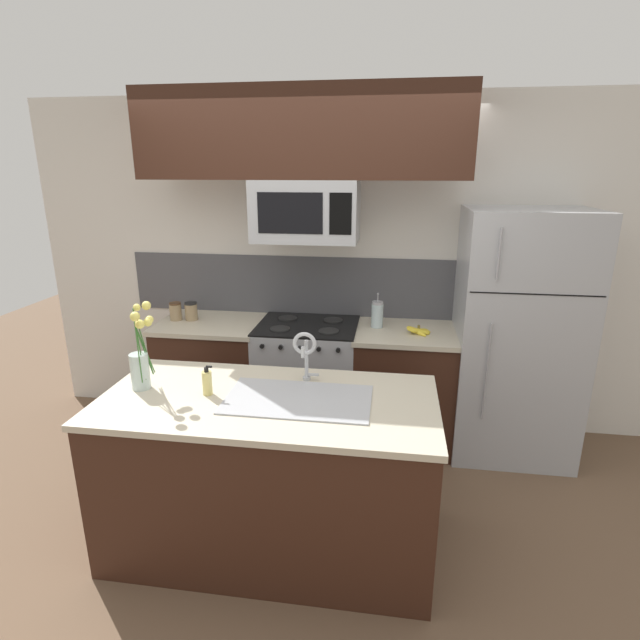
# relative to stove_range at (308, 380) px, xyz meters

# --- Properties ---
(ground_plane) EXTENTS (10.00, 10.00, 0.00)m
(ground_plane) POSITION_rel_stove_range_xyz_m (-0.00, -0.90, -0.46)
(ground_plane) COLOR brown
(rear_partition) EXTENTS (5.20, 0.10, 2.60)m
(rear_partition) POSITION_rel_stove_range_xyz_m (0.30, 0.38, 0.84)
(rear_partition) COLOR silver
(rear_partition) RESTS_ON ground
(splash_band) EXTENTS (3.05, 0.01, 0.48)m
(splash_band) POSITION_rel_stove_range_xyz_m (-0.00, 0.32, 0.69)
(splash_band) COLOR #4C4C51
(splash_band) RESTS_ON rear_partition
(back_counter_left) EXTENTS (0.81, 0.65, 0.91)m
(back_counter_left) POSITION_rel_stove_range_xyz_m (-0.77, 0.00, -0.01)
(back_counter_left) COLOR #381E14
(back_counter_left) RESTS_ON ground
(back_counter_right) EXTENTS (0.76, 0.65, 0.91)m
(back_counter_right) POSITION_rel_stove_range_xyz_m (0.74, 0.00, -0.01)
(back_counter_right) COLOR #381E14
(back_counter_right) RESTS_ON ground
(stove_range) EXTENTS (0.76, 0.64, 0.93)m
(stove_range) POSITION_rel_stove_range_xyz_m (0.00, 0.00, 0.00)
(stove_range) COLOR #A8AAAF
(stove_range) RESTS_ON ground
(microwave) EXTENTS (0.74, 0.40, 0.43)m
(microwave) POSITION_rel_stove_range_xyz_m (0.00, -0.02, 1.31)
(microwave) COLOR #A8AAAF
(upper_cabinet_band) EXTENTS (2.27, 0.34, 0.60)m
(upper_cabinet_band) POSITION_rel_stove_range_xyz_m (-0.03, -0.05, 1.83)
(upper_cabinet_band) COLOR #381E14
(refrigerator) EXTENTS (0.86, 0.74, 1.81)m
(refrigerator) POSITION_rel_stove_range_xyz_m (1.54, 0.02, 0.44)
(refrigerator) COLOR #A8AAAF
(refrigerator) RESTS_ON ground
(storage_jar_tall) EXTENTS (0.09, 0.09, 0.14)m
(storage_jar_tall) POSITION_rel_stove_range_xyz_m (-1.06, 0.01, 0.52)
(storage_jar_tall) COLOR #997F5B
(storage_jar_tall) RESTS_ON back_counter_left
(storage_jar_medium) EXTENTS (0.10, 0.10, 0.14)m
(storage_jar_medium) POSITION_rel_stove_range_xyz_m (-0.94, 0.03, 0.52)
(storage_jar_medium) COLOR #997F5B
(storage_jar_medium) RESTS_ON back_counter_left
(banana_bunch) EXTENTS (0.19, 0.16, 0.08)m
(banana_bunch) POSITION_rel_stove_range_xyz_m (0.83, -0.06, 0.47)
(banana_bunch) COLOR yellow
(banana_bunch) RESTS_ON back_counter_right
(french_press) EXTENTS (0.09, 0.09, 0.27)m
(french_press) POSITION_rel_stove_range_xyz_m (0.53, 0.06, 0.55)
(french_press) COLOR silver
(french_press) RESTS_ON back_counter_right
(island_counter) EXTENTS (1.78, 0.86, 0.91)m
(island_counter) POSITION_rel_stove_range_xyz_m (0.01, -1.25, -0.01)
(island_counter) COLOR #381E14
(island_counter) RESTS_ON ground
(kitchen_sink) EXTENTS (0.76, 0.44, 0.16)m
(kitchen_sink) POSITION_rel_stove_range_xyz_m (0.17, -1.25, 0.38)
(kitchen_sink) COLOR #ADAFB5
(kitchen_sink) RESTS_ON island_counter
(sink_faucet) EXTENTS (0.14, 0.14, 0.31)m
(sink_faucet) POSITION_rel_stove_range_xyz_m (0.17, -1.03, 0.65)
(sink_faucet) COLOR #B7BABF
(sink_faucet) RESTS_ON island_counter
(dish_soap_bottle) EXTENTS (0.06, 0.05, 0.16)m
(dish_soap_bottle) POSITION_rel_stove_range_xyz_m (-0.32, -1.25, 0.52)
(dish_soap_bottle) COLOR #DBCC75
(dish_soap_bottle) RESTS_ON island_counter
(flower_vase) EXTENTS (0.12, 0.20, 0.48)m
(flower_vase) POSITION_rel_stove_range_xyz_m (-0.70, -1.23, 0.60)
(flower_vase) COLOR silver
(flower_vase) RESTS_ON island_counter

